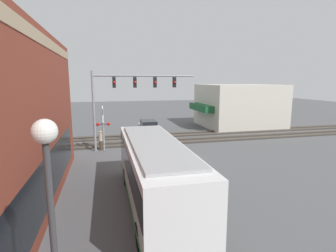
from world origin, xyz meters
TOP-DOWN VIEW (x-y plane):
  - ground_plane at (0.00, 0.00)m, footprint 120.00×120.00m
  - shop_building at (12.75, -12.17)m, footprint 8.54×10.62m
  - city_bus at (-6.92, 2.80)m, footprint 10.01×2.59m
  - traffic_signal_gantry at (3.94, 3.01)m, footprint 0.42×8.79m
  - crossing_signal at (4.13, 5.20)m, footprint 1.41×1.18m
  - streetlamp at (-13.86, 6.01)m, footprint 0.44×0.44m
  - rail_track_near at (6.00, 0.00)m, footprint 2.60×60.00m
  - rail_track_far at (9.20, 0.00)m, footprint 2.60×60.00m
  - parked_car_silver at (10.91, 0.20)m, footprint 4.86×1.82m
  - pedestrian_near_bus at (-4.23, 0.59)m, footprint 0.34×0.34m
  - pedestrian_at_crossing at (4.23, 5.46)m, footprint 0.34×0.34m

SIDE VIEW (x-z plane):
  - ground_plane at x=0.00m, z-range 0.00..0.00m
  - rail_track_near at x=6.00m, z-range -0.05..0.10m
  - rail_track_far at x=9.20m, z-range -0.05..0.10m
  - parked_car_silver at x=10.91m, z-range -0.05..1.43m
  - pedestrian_at_crossing at x=4.23m, z-range 0.02..1.74m
  - pedestrian_near_bus at x=-4.23m, z-range 0.02..1.77m
  - city_bus at x=-6.92m, z-range 0.16..3.32m
  - crossing_signal at x=4.13m, z-range 0.39..4.20m
  - shop_building at x=12.75m, z-range 0.00..5.47m
  - streetlamp at x=-13.86m, z-range 0.50..5.82m
  - traffic_signal_gantry at x=3.94m, z-range 1.78..8.55m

